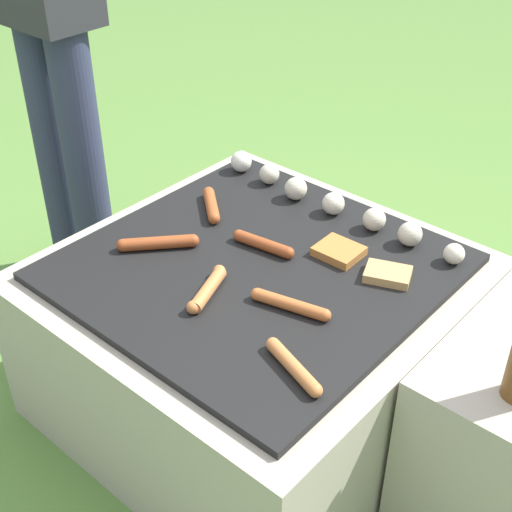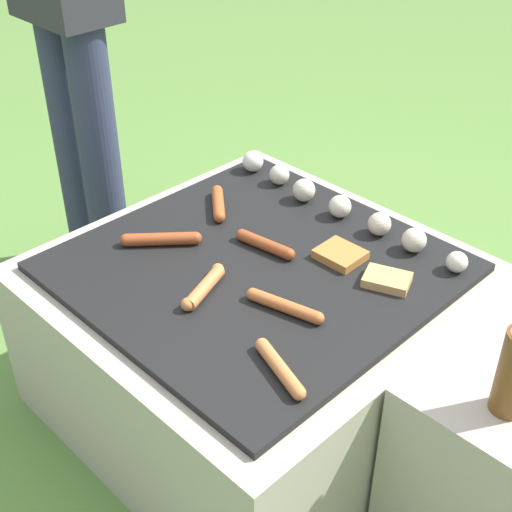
% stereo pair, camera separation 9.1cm
% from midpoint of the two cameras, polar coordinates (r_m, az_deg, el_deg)
% --- Properties ---
extents(ground_plane, '(14.00, 14.00, 0.00)m').
position_cam_midpoint_polar(ground_plane, '(1.84, -1.45, -11.42)').
color(ground_plane, '#567F38').
extents(grill, '(0.85, 0.85, 0.42)m').
position_cam_midpoint_polar(grill, '(1.69, -1.55, -6.51)').
color(grill, '#A89E8C').
rests_on(grill, ground_plane).
extents(sausage_front_left, '(0.13, 0.15, 0.03)m').
position_cam_midpoint_polar(sausage_front_left, '(1.63, -9.45, 1.01)').
color(sausage_front_left, '#93421E').
rests_on(sausage_front_left, grill).
extents(sausage_front_center, '(0.17, 0.06, 0.03)m').
position_cam_midpoint_polar(sausage_front_center, '(1.43, 0.93, -3.94)').
color(sausage_front_center, '#B7602D').
rests_on(sausage_front_center, grill).
extents(sausage_back_right, '(0.16, 0.07, 0.03)m').
position_cam_midpoint_polar(sausage_back_right, '(1.29, 0.95, -8.88)').
color(sausage_back_right, '#C6753D').
rests_on(sausage_back_right, grill).
extents(sausage_back_center, '(0.13, 0.11, 0.03)m').
position_cam_midpoint_polar(sausage_back_center, '(1.76, -5.09, 4.06)').
color(sausage_back_center, '#A34C23').
rests_on(sausage_back_center, grill).
extents(sausage_back_left, '(0.07, 0.15, 0.03)m').
position_cam_midpoint_polar(sausage_back_left, '(1.47, -5.75, -2.65)').
color(sausage_back_left, '#C6753D').
rests_on(sausage_back_left, grill).
extents(sausage_front_right, '(0.16, 0.05, 0.03)m').
position_cam_midpoint_polar(sausage_front_right, '(1.60, -1.06, 0.93)').
color(sausage_front_right, '#93421E').
rests_on(sausage_front_right, grill).
extents(bread_slice_center, '(0.11, 0.10, 0.02)m').
position_cam_midpoint_polar(bread_slice_center, '(1.53, 8.82, -1.49)').
color(bread_slice_center, tan).
rests_on(bread_slice_center, grill).
extents(bread_slice_right, '(0.10, 0.09, 0.02)m').
position_cam_midpoint_polar(bread_slice_right, '(1.59, 5.02, 0.35)').
color(bread_slice_right, '#B27033').
rests_on(bread_slice_right, grill).
extents(mushroom_row, '(0.69, 0.08, 0.06)m').
position_cam_midpoint_polar(mushroom_row, '(1.75, 4.30, 4.46)').
color(mushroom_row, silver).
rests_on(mushroom_row, grill).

